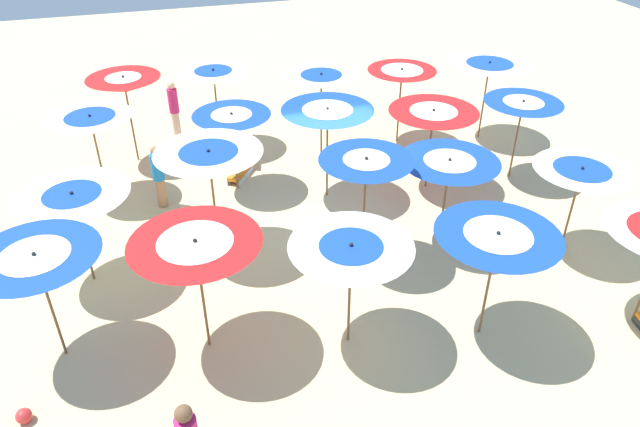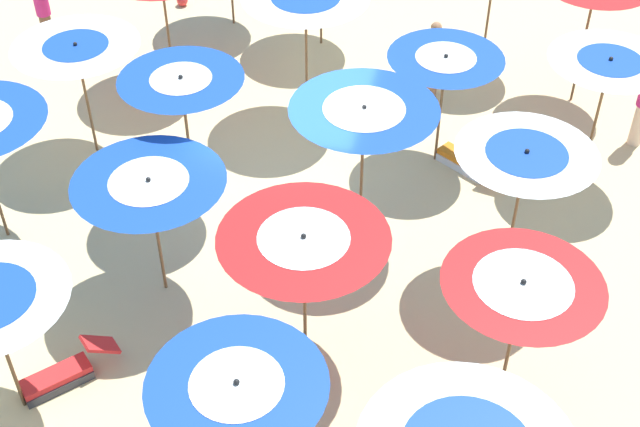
{
  "view_description": "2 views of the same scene",
  "coord_description": "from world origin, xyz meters",
  "px_view_note": "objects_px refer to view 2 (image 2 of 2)",
  "views": [
    {
      "loc": [
        11.49,
        -3.75,
        8.16
      ],
      "look_at": [
        1.57,
        -0.83,
        1.38
      ],
      "focal_mm": 33.52,
      "sensor_mm": 36.0,
      "label": 1
    },
    {
      "loc": [
        -2.87,
        10.83,
        9.72
      ],
      "look_at": [
        -0.78,
        1.09,
        1.03
      ],
      "focal_mm": 49.26,
      "sensor_mm": 36.0,
      "label": 2
    }
  ],
  "objects_px": {
    "beach_umbrella_2": "(77,54)",
    "beach_umbrella_14": "(237,392)",
    "beachgoer_2": "(433,60)",
    "beach_ball": "(182,0)",
    "beach_umbrella_12": "(364,119)",
    "lounger_0": "(64,372)",
    "beach_umbrella_7": "(182,90)",
    "beach_umbrella_18": "(521,294)",
    "beach_umbrella_11": "(445,66)",
    "beachgoer_1": "(43,9)",
    "beach_umbrella_16": "(608,71)",
    "lounger_2": "(469,161)",
    "beach_umbrella_13": "(304,247)",
    "beach_umbrella_6": "(306,7)",
    "beach_umbrella_8": "(150,189)",
    "beach_umbrella_17": "(525,162)"
  },
  "relations": [
    {
      "from": "beach_umbrella_14",
      "to": "lounger_0",
      "type": "bearing_deg",
      "value": -21.69
    },
    {
      "from": "beach_umbrella_16",
      "to": "beach_ball",
      "type": "xyz_separation_m",
      "value": [
        8.99,
        -4.52,
        -2.02
      ]
    },
    {
      "from": "beach_umbrella_12",
      "to": "lounger_0",
      "type": "distance_m",
      "value": 5.58
    },
    {
      "from": "beach_umbrella_8",
      "to": "beach_umbrella_17",
      "type": "height_order",
      "value": "beach_umbrella_17"
    },
    {
      "from": "beachgoer_2",
      "to": "beach_ball",
      "type": "bearing_deg",
      "value": -154.51
    },
    {
      "from": "beach_umbrella_16",
      "to": "lounger_0",
      "type": "relative_size",
      "value": 1.95
    },
    {
      "from": "beachgoer_1",
      "to": "beach_umbrella_11",
      "type": "bearing_deg",
      "value": 117.9
    },
    {
      "from": "beach_umbrella_16",
      "to": "beachgoer_1",
      "type": "xyz_separation_m",
      "value": [
        11.05,
        -1.97,
        -1.14
      ]
    },
    {
      "from": "beach_umbrella_11",
      "to": "beach_umbrella_13",
      "type": "xyz_separation_m",
      "value": [
        1.31,
        4.85,
        0.06
      ]
    },
    {
      "from": "beach_umbrella_2",
      "to": "beach_umbrella_11",
      "type": "bearing_deg",
      "value": -170.4
    },
    {
      "from": "beach_umbrella_6",
      "to": "beach_umbrella_8",
      "type": "distance_m",
      "value": 5.11
    },
    {
      "from": "lounger_0",
      "to": "beach_umbrella_8",
      "type": "bearing_deg",
      "value": -156.1
    },
    {
      "from": "beach_umbrella_14",
      "to": "beach_umbrella_8",
      "type": "bearing_deg",
      "value": -55.32
    },
    {
      "from": "beach_umbrella_13",
      "to": "beachgoer_2",
      "type": "relative_size",
      "value": 1.35
    },
    {
      "from": "beach_umbrella_11",
      "to": "beach_umbrella_14",
      "type": "distance_m",
      "value": 7.42
    },
    {
      "from": "beach_umbrella_7",
      "to": "beach_ball",
      "type": "xyz_separation_m",
      "value": [
        2.53,
        -6.72,
        -2.17
      ]
    },
    {
      "from": "beach_umbrella_8",
      "to": "lounger_0",
      "type": "distance_m",
      "value": 2.76
    },
    {
      "from": "lounger_2",
      "to": "beachgoer_2",
      "type": "distance_m",
      "value": 2.47
    },
    {
      "from": "beach_umbrella_18",
      "to": "beach_umbrella_17",
      "type": "bearing_deg",
      "value": -88.51
    },
    {
      "from": "beach_umbrella_8",
      "to": "beach_umbrella_11",
      "type": "height_order",
      "value": "beach_umbrella_11"
    },
    {
      "from": "beach_umbrella_8",
      "to": "beach_umbrella_11",
      "type": "distance_m",
      "value": 5.52
    },
    {
      "from": "beach_umbrella_14",
      "to": "beach_umbrella_18",
      "type": "height_order",
      "value": "beach_umbrella_18"
    },
    {
      "from": "beach_umbrella_8",
      "to": "lounger_0",
      "type": "relative_size",
      "value": 1.75
    },
    {
      "from": "beach_umbrella_18",
      "to": "beachgoer_1",
      "type": "distance_m",
      "value": 12.27
    },
    {
      "from": "beach_umbrella_16",
      "to": "lounger_2",
      "type": "bearing_deg",
      "value": 8.07
    },
    {
      "from": "beach_umbrella_7",
      "to": "lounger_2",
      "type": "xyz_separation_m",
      "value": [
        -4.46,
        -1.91,
        -2.11
      ]
    },
    {
      "from": "beach_umbrella_6",
      "to": "beach_ball",
      "type": "distance_m",
      "value": 5.74
    },
    {
      "from": "beach_umbrella_8",
      "to": "beach_umbrella_17",
      "type": "relative_size",
      "value": 0.89
    },
    {
      "from": "beach_umbrella_14",
      "to": "lounger_2",
      "type": "distance_m",
      "value": 7.6
    },
    {
      "from": "beach_umbrella_2",
      "to": "beachgoer_1",
      "type": "bearing_deg",
      "value": -52.89
    },
    {
      "from": "beach_umbrella_2",
      "to": "beach_umbrella_14",
      "type": "distance_m",
      "value": 7.76
    },
    {
      "from": "beach_umbrella_16",
      "to": "beach_umbrella_13",
      "type": "bearing_deg",
      "value": 51.44
    },
    {
      "from": "beachgoer_1",
      "to": "beach_umbrella_6",
      "type": "bearing_deg",
      "value": 120.23
    },
    {
      "from": "beach_umbrella_11",
      "to": "beachgoer_1",
      "type": "distance_m",
      "value": 8.73
    },
    {
      "from": "lounger_0",
      "to": "beachgoer_2",
      "type": "xyz_separation_m",
      "value": [
        -4.09,
        -8.07,
        0.67
      ]
    },
    {
      "from": "beach_umbrella_18",
      "to": "lounger_0",
      "type": "bearing_deg",
      "value": 9.17
    },
    {
      "from": "beach_umbrella_13",
      "to": "beach_umbrella_17",
      "type": "distance_m",
      "value": 3.43
    },
    {
      "from": "beach_umbrella_8",
      "to": "lounger_2",
      "type": "distance_m",
      "value": 6.06
    },
    {
      "from": "beach_umbrella_11",
      "to": "beachgoer_1",
      "type": "relative_size",
      "value": 1.15
    },
    {
      "from": "beach_umbrella_6",
      "to": "beachgoer_1",
      "type": "height_order",
      "value": "beach_umbrella_6"
    },
    {
      "from": "beach_umbrella_12",
      "to": "beach_umbrella_13",
      "type": "bearing_deg",
      "value": 83.45
    },
    {
      "from": "beach_umbrella_8",
      "to": "beachgoer_2",
      "type": "distance_m",
      "value": 7.02
    },
    {
      "from": "beach_umbrella_11",
      "to": "beachgoer_2",
      "type": "xyz_separation_m",
      "value": [
        0.33,
        -1.96,
        -1.07
      ]
    },
    {
      "from": "beach_umbrella_12",
      "to": "beach_umbrella_18",
      "type": "relative_size",
      "value": 1.07
    },
    {
      "from": "beach_umbrella_14",
      "to": "beach_umbrella_16",
      "type": "distance_m",
      "value": 8.41
    },
    {
      "from": "beach_umbrella_6",
      "to": "beach_umbrella_13",
      "type": "distance_m",
      "value": 5.87
    },
    {
      "from": "beach_umbrella_7",
      "to": "beach_ball",
      "type": "relative_size",
      "value": 9.94
    },
    {
      "from": "beach_umbrella_7",
      "to": "beach_umbrella_16",
      "type": "relative_size",
      "value": 1.07
    },
    {
      "from": "beach_umbrella_7",
      "to": "beach_umbrella_14",
      "type": "bearing_deg",
      "value": 114.61
    },
    {
      "from": "beach_umbrella_13",
      "to": "lounger_2",
      "type": "bearing_deg",
      "value": -112.54
    }
  ]
}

